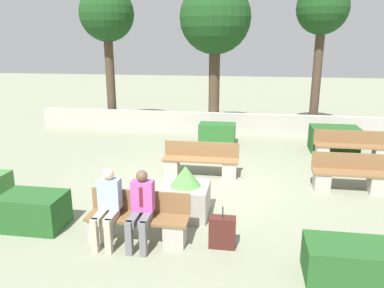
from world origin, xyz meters
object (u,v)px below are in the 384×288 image
(planter_corner_left, at_px, (186,195))
(suitcase, at_px, (222,232))
(bench_back, at_px, (201,163))
(person_seated_man, at_px, (141,206))
(bench_right_side, at_px, (349,177))
(tree_center_left, at_px, (215,20))
(tree_center_right, at_px, (322,13))
(bench_front, at_px, (138,223))
(person_seated_woman, at_px, (107,203))
(bench_left_side, at_px, (351,149))
(tree_leftmost, at_px, (107,17))

(planter_corner_left, distance_m, suitcase, 1.42)
(bench_back, height_order, person_seated_man, person_seated_man)
(suitcase, bearing_deg, bench_right_side, 47.40)
(bench_right_side, bearing_deg, tree_center_left, 119.15)
(tree_center_right, bearing_deg, bench_front, -115.12)
(bench_back, bearing_deg, bench_front, -94.17)
(person_seated_woman, distance_m, tree_center_left, 9.50)
(bench_front, bearing_deg, suitcase, -0.00)
(suitcase, height_order, tree_center_right, tree_center_right)
(bench_front, relative_size, bench_back, 0.91)
(person_seated_woman, distance_m, planter_corner_left, 1.74)
(bench_back, distance_m, tree_center_right, 8.03)
(planter_corner_left, bearing_deg, bench_left_side, 45.82)
(bench_front, bearing_deg, person_seated_woman, -163.89)
(person_seated_woman, bearing_deg, bench_right_side, 33.57)
(person_seated_man, distance_m, person_seated_woman, 0.60)
(person_seated_woman, distance_m, tree_center_right, 11.25)
(person_seated_man, relative_size, tree_leftmost, 0.24)
(bench_back, bearing_deg, tree_center_left, 98.28)
(bench_right_side, height_order, planter_corner_left, planter_corner_left)
(bench_back, xyz_separation_m, planter_corner_left, (0.01, -2.36, 0.10))
(tree_center_right, bearing_deg, tree_center_left, -170.52)
(bench_right_side, relative_size, tree_center_left, 0.30)
(planter_corner_left, distance_m, tree_center_right, 9.83)
(planter_corner_left, relative_size, tree_center_right, 0.19)
(person_seated_man, bearing_deg, person_seated_woman, 179.93)
(bench_right_side, distance_m, person_seated_man, 5.23)
(planter_corner_left, relative_size, tree_center_left, 0.19)
(bench_left_side, distance_m, tree_center_right, 5.63)
(bench_back, distance_m, suitcase, 3.59)
(person_seated_man, xyz_separation_m, tree_center_left, (0.37, 8.80, 3.45))
(bench_front, distance_m, person_seated_man, 0.44)
(bench_back, height_order, tree_center_right, tree_center_right)
(bench_right_side, xyz_separation_m, person_seated_man, (-4.15, -3.15, 0.41))
(bench_left_side, relative_size, tree_center_right, 0.38)
(person_seated_woman, relative_size, tree_center_left, 0.24)
(bench_left_side, bearing_deg, tree_leftmost, 160.21)
(person_seated_man, distance_m, suitcase, 1.46)
(bench_left_side, height_order, suitcase, bench_left_side)
(bench_left_side, xyz_separation_m, bench_right_side, (-0.63, -2.48, -0.02))
(bench_right_side, xyz_separation_m, tree_center_right, (0.10, 6.29, 4.12))
(person_seated_man, xyz_separation_m, tree_center_right, (4.25, 9.45, 3.72))
(suitcase, bearing_deg, bench_front, 180.00)
(bench_left_side, distance_m, planter_corner_left, 6.07)
(person_seated_man, xyz_separation_m, suitcase, (1.38, 0.14, -0.46))
(tree_leftmost, bearing_deg, bench_back, -50.66)
(person_seated_woman, distance_m, tree_leftmost, 10.30)
(bench_right_side, relative_size, bench_back, 0.86)
(bench_right_side, bearing_deg, tree_center_right, 84.41)
(person_seated_woman, height_order, tree_center_left, tree_center_left)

